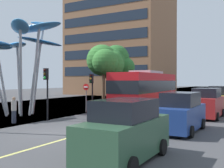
{
  "coord_description": "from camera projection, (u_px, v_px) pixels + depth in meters",
  "views": [
    {
      "loc": [
        9.54,
        -11.07,
        2.79
      ],
      "look_at": [
        -1.79,
        8.81,
        2.5
      ],
      "focal_mm": 43.38,
      "sensor_mm": 36.0,
      "label": 1
    }
  ],
  "objects": [
    {
      "name": "ground",
      "position": [
        49.0,
        133.0,
        14.75
      ],
      "size": [
        120.0,
        240.0,
        0.1
      ],
      "color": "#424244"
    },
    {
      "name": "red_bus",
      "position": [
        147.0,
        90.0,
        24.06
      ],
      "size": [
        3.18,
        10.65,
        3.65
      ],
      "color": "red",
      "rests_on": "ground"
    },
    {
      "name": "leaf_sculpture",
      "position": [
        19.0,
        42.0,
        21.83
      ],
      "size": [
        7.58,
        8.9,
        8.28
      ],
      "color": "#9EA0A5",
      "rests_on": "ground"
    },
    {
      "name": "traffic_light_kerb_near",
      "position": [
        46.0,
        83.0,
        18.76
      ],
      "size": [
        0.28,
        0.42,
        3.65
      ],
      "color": "black",
      "rests_on": "ground"
    },
    {
      "name": "traffic_light_kerb_far",
      "position": [
        92.0,
        85.0,
        23.42
      ],
      "size": [
        0.28,
        0.42,
        3.37
      ],
      "color": "black",
      "rests_on": "ground"
    },
    {
      "name": "car_parked_near",
      "position": [
        125.0,
        132.0,
        9.39
      ],
      "size": [
        1.95,
        4.27,
        2.14
      ],
      "color": "#2D5138",
      "rests_on": "ground"
    },
    {
      "name": "car_parked_mid",
      "position": [
        181.0,
        113.0,
        14.78
      ],
      "size": [
        1.98,
        4.47,
        2.15
      ],
      "color": "navy",
      "rests_on": "ground"
    },
    {
      "name": "car_parked_far",
      "position": [
        207.0,
        104.0,
        20.22
      ],
      "size": [
        2.07,
        4.32,
        2.23
      ],
      "color": "maroon",
      "rests_on": "ground"
    },
    {
      "name": "car_side_street",
      "position": [
        220.0,
        99.0,
        25.97
      ],
      "size": [
        2.08,
        4.38,
        2.27
      ],
      "color": "gold",
      "rests_on": "ground"
    },
    {
      "name": "tree_pavement_near",
      "position": [
        105.0,
        62.0,
        32.97
      ],
      "size": [
        4.66,
        4.75,
        7.24
      ],
      "color": "brown",
      "rests_on": "ground"
    },
    {
      "name": "tree_pavement_far",
      "position": [
        114.0,
        63.0,
        35.02
      ],
      "size": [
        4.66,
        4.91,
        7.49
      ],
      "color": "brown",
      "rests_on": "ground"
    },
    {
      "name": "pedestrian",
      "position": [
        14.0,
        110.0,
        17.69
      ],
      "size": [
        0.34,
        0.34,
        1.74
      ],
      "color": "#2D3342",
      "rests_on": "ground"
    },
    {
      "name": "no_entry_sign",
      "position": [
        86.0,
        93.0,
        23.94
      ],
      "size": [
        0.6,
        0.12,
        2.52
      ],
      "color": "gray",
      "rests_on": "ground"
    },
    {
      "name": "backdrop_building",
      "position": [
        122.0,
        33.0,
        56.18
      ],
      "size": [
        18.85,
        15.22,
        25.31
      ],
      "color": "#8E6042",
      "rests_on": "ground"
    }
  ]
}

